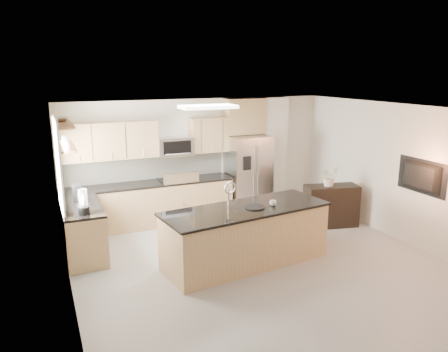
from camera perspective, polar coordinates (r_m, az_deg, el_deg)
name	(u,v)px	position (r m, az deg, el deg)	size (l,w,h in m)	color
floor	(268,271)	(7.34, 5.72, -12.23)	(6.50, 6.50, 0.00)	#999591
ceiling	(272,111)	(6.64, 6.25, 8.42)	(6.00, 6.50, 0.02)	silver
wall_back	(198,158)	(9.76, -3.39, 2.41)	(6.00, 0.02, 2.60)	silver
wall_front	(446,286)	(4.53, 27.03, -12.66)	(6.00, 0.02, 2.60)	silver
wall_left	(68,220)	(6.06, -19.75, -5.42)	(0.02, 6.50, 2.60)	silver
wall_right	(413,177)	(8.71, 23.45, -0.07)	(0.02, 6.50, 2.60)	silver
back_counter	(149,203)	(9.32, -9.74, -3.56)	(3.55, 0.66, 1.44)	tan
left_counter	(83,231)	(8.10, -17.93, -6.80)	(0.66, 1.50, 0.92)	tan
range	(178,200)	(9.47, -6.05, -3.16)	(0.76, 0.64, 1.14)	black
upper_cabinets	(141,139)	(9.15, -10.78, 4.78)	(3.50, 0.33, 0.75)	tan
microwave	(175,146)	(9.32, -6.46, 3.88)	(0.76, 0.40, 0.40)	#BDBDBF
refrigerator	(248,175)	(9.92, 3.15, 0.17)	(0.92, 0.78, 1.78)	#BDBDBF
partition_column	(273,153)	(10.38, 6.38, 3.02)	(0.60, 0.30, 2.60)	silver
window	(59,166)	(7.76, -20.78, 1.25)	(0.04, 1.15, 1.65)	white
shelf_lower	(65,147)	(7.81, -20.08, 3.63)	(0.30, 1.20, 0.04)	brown
shelf_upper	(63,125)	(7.76, -20.30, 6.32)	(0.30, 1.20, 0.04)	brown
ceiling_fixture	(208,107)	(7.91, -2.11, 9.02)	(1.00, 0.50, 0.06)	white
island	(246,235)	(7.41, 2.86, -7.75)	(2.94, 1.36, 1.40)	tan
credenza	(331,206)	(9.42, 13.80, -3.80)	(1.09, 0.46, 0.87)	black
cup	(273,203)	(7.39, 6.39, -3.53)	(0.11, 0.11, 0.09)	silver
platter	(255,207)	(7.26, 4.05, -4.08)	(0.34, 0.34, 0.02)	black
blender	(83,203)	(7.42, -17.89, -3.42)	(0.18, 0.18, 0.42)	black
kettle	(84,199)	(7.89, -17.85, -2.89)	(0.22, 0.22, 0.27)	#BDBDBF
coffee_maker	(77,193)	(8.22, -18.60, -2.12)	(0.17, 0.20, 0.30)	black
bowl	(61,119)	(8.06, -20.48, 7.00)	(0.36, 0.36, 0.09)	#BDBDBF
flower_vase	(329,171)	(9.17, 13.61, 0.58)	(0.56, 0.49, 0.62)	beige
television	(418,177)	(8.51, 24.04, -0.09)	(1.08, 0.14, 0.62)	black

